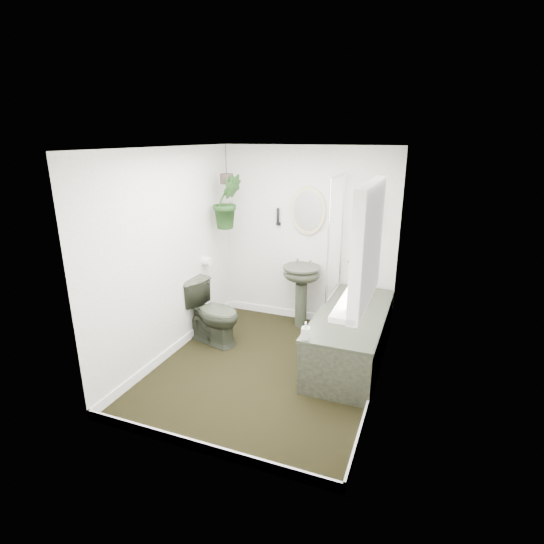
% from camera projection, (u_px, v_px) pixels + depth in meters
% --- Properties ---
extents(floor, '(2.30, 2.80, 0.02)m').
position_uv_depth(floor, '(267.00, 368.00, 4.62)').
color(floor, black).
rests_on(floor, ground).
extents(ceiling, '(2.30, 2.80, 0.02)m').
position_uv_depth(ceiling, '(266.00, 147.00, 3.90)').
color(ceiling, white).
rests_on(ceiling, ground).
extents(wall_back, '(2.30, 0.02, 2.30)m').
position_uv_depth(wall_back, '(307.00, 237.00, 5.51)').
color(wall_back, white).
rests_on(wall_back, ground).
extents(wall_front, '(2.30, 0.02, 2.30)m').
position_uv_depth(wall_front, '(192.00, 322.00, 3.01)').
color(wall_front, white).
rests_on(wall_front, ground).
extents(wall_left, '(0.02, 2.80, 2.30)m').
position_uv_depth(wall_left, '(169.00, 255.00, 4.66)').
color(wall_left, white).
rests_on(wall_left, ground).
extents(wall_right, '(0.02, 2.80, 2.30)m').
position_uv_depth(wall_right, '(385.00, 281.00, 3.86)').
color(wall_right, white).
rests_on(wall_right, ground).
extents(skirting, '(2.30, 2.80, 0.10)m').
position_uv_depth(skirting, '(267.00, 364.00, 4.60)').
color(skirting, white).
rests_on(skirting, floor).
extents(bathtub, '(0.72, 1.72, 0.58)m').
position_uv_depth(bathtub, '(351.00, 336.00, 4.69)').
color(bathtub, '#313628').
rests_on(bathtub, floor).
extents(bath_screen, '(0.04, 0.72, 1.40)m').
position_uv_depth(bath_screen, '(336.00, 237.00, 4.93)').
color(bath_screen, silver).
rests_on(bath_screen, bathtub).
extents(shower_box, '(0.20, 0.10, 0.35)m').
position_uv_depth(shower_box, '(371.00, 211.00, 5.05)').
color(shower_box, white).
rests_on(shower_box, wall_back).
extents(oval_mirror, '(0.46, 0.03, 0.62)m').
position_uv_depth(oval_mirror, '(308.00, 211.00, 5.36)').
color(oval_mirror, '#C3B883').
rests_on(oval_mirror, wall_back).
extents(wall_sconce, '(0.04, 0.04, 0.22)m').
position_uv_depth(wall_sconce, '(278.00, 217.00, 5.52)').
color(wall_sconce, black).
rests_on(wall_sconce, wall_back).
extents(toilet_roll_holder, '(0.11, 0.11, 0.11)m').
position_uv_depth(toilet_roll_holder, '(207.00, 261.00, 5.34)').
color(toilet_roll_holder, white).
rests_on(toilet_roll_holder, wall_left).
extents(window_recess, '(0.08, 1.00, 0.90)m').
position_uv_depth(window_recess, '(368.00, 244.00, 3.11)').
color(window_recess, white).
rests_on(window_recess, wall_right).
extents(window_sill, '(0.18, 1.00, 0.04)m').
position_uv_depth(window_sill, '(355.00, 296.00, 3.26)').
color(window_sill, white).
rests_on(window_sill, wall_right).
extents(window_blinds, '(0.01, 0.86, 0.76)m').
position_uv_depth(window_blinds, '(362.00, 244.00, 3.12)').
color(window_blinds, white).
rests_on(window_blinds, wall_right).
extents(toilet, '(0.83, 0.60, 0.76)m').
position_uv_depth(toilet, '(212.00, 312.00, 5.10)').
color(toilet, '#313628').
rests_on(toilet, floor).
extents(pedestal_sink, '(0.50, 0.43, 0.82)m').
position_uv_depth(pedestal_sink, '(301.00, 296.00, 5.51)').
color(pedestal_sink, '#313628').
rests_on(pedestal_sink, floor).
extents(sill_plant, '(0.26, 0.25, 0.24)m').
position_uv_depth(sill_plant, '(361.00, 269.00, 3.46)').
color(sill_plant, black).
rests_on(sill_plant, window_sill).
extents(hanging_plant, '(0.48, 0.47, 0.68)m').
position_uv_depth(hanging_plant, '(227.00, 202.00, 5.27)').
color(hanging_plant, black).
rests_on(hanging_plant, ceiling).
extents(soap_bottle, '(0.09, 0.09, 0.17)m').
position_uv_depth(soap_bottle, '(306.00, 330.00, 3.97)').
color(soap_bottle, black).
rests_on(soap_bottle, bathtub).
extents(hanging_pot, '(0.16, 0.16, 0.12)m').
position_uv_depth(hanging_pot, '(227.00, 179.00, 5.18)').
color(hanging_pot, '#312621').
rests_on(hanging_pot, ceiling).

